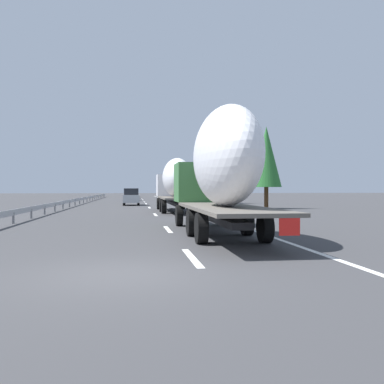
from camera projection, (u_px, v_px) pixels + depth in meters
ground_plane at (131, 205)px, 49.05m from camera, size 260.00×260.00×0.00m
lane_stripe_0 at (192, 258)px, 11.64m from camera, size 3.20×0.20×0.01m
lane_stripe_1 at (168, 229)px, 19.70m from camera, size 3.20×0.20×0.01m
lane_stripe_2 at (155, 215)px, 30.81m from camera, size 3.20×0.20×0.01m
lane_stripe_3 at (149, 208)px, 42.22m from camera, size 3.20×0.20×0.01m
lane_stripe_4 at (146, 204)px, 53.14m from camera, size 3.20×0.20×0.01m
lane_stripe_5 at (144, 202)px, 60.47m from camera, size 3.20×0.20×0.01m
lane_stripe_6 at (143, 200)px, 71.92m from camera, size 3.20×0.20×0.01m
lane_stripe_7 at (142, 199)px, 79.82m from camera, size 3.20×0.20×0.01m
edge_line_right at (175, 203)px, 54.74m from camera, size 110.00×0.20×0.01m
truck_lead at (175, 182)px, 34.81m from camera, size 12.13×2.55×4.19m
truck_trailing at (220, 167)px, 16.99m from camera, size 13.03×2.55×4.84m
car_blue_sedan at (130, 195)px, 68.34m from camera, size 4.75×1.73×1.80m
car_white_van at (132, 194)px, 81.59m from camera, size 4.04×1.77×1.77m
car_silver_hatch at (131, 197)px, 48.44m from camera, size 4.21×1.79×1.87m
car_yellow_coupe at (132, 193)px, 102.55m from camera, size 4.07×1.75×1.85m
road_sign at (188, 185)px, 51.86m from camera, size 0.10×0.90×3.34m
tree_0 at (211, 174)px, 54.32m from camera, size 2.53×2.53×5.75m
tree_1 at (266, 157)px, 40.21m from camera, size 2.81×2.81×7.60m
tree_2 at (222, 164)px, 54.69m from camera, size 3.27×3.27×7.84m
guardrail_median at (80, 199)px, 51.21m from camera, size 94.00×0.10×0.76m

